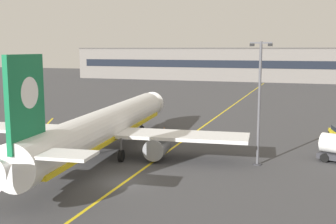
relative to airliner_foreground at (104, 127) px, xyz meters
name	(u,v)px	position (x,y,z in m)	size (l,w,h in m)	color
ground_plane	(122,182)	(5.90, -7.98, -3.37)	(400.00, 400.00, 0.00)	#3D3D3F
taxiway_centreline	(203,126)	(5.90, 22.02, -3.37)	(0.30, 180.00, 0.01)	yellow
taxiway_lead_in_stripe	(11,163)	(-8.10, -5.98, -3.37)	(0.30, 60.00, 0.01)	yellow
airliner_foreground	(104,127)	(0.00, 0.00, 0.00)	(32.32, 41.51, 11.65)	white
apron_lamp_post	(259,101)	(16.82, 2.00, 3.34)	(2.24, 0.90, 12.80)	#515156
safety_cone_by_nose_gear	(164,129)	(1.25, 16.59, -3.11)	(0.44, 0.44, 0.55)	orange
terminal_building	(284,65)	(11.23, 121.36, 2.95)	(165.43, 12.40, 12.63)	slate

